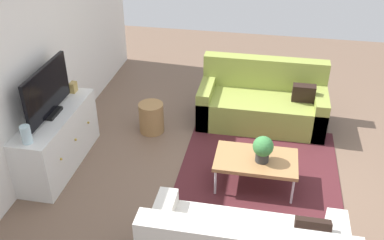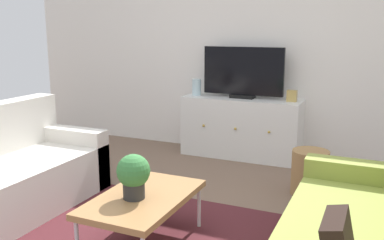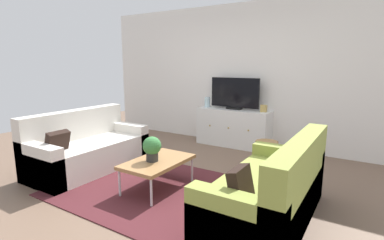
{
  "view_description": "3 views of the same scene",
  "coord_description": "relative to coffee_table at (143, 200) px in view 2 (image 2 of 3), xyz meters",
  "views": [
    {
      "loc": [
        -4.09,
        -0.14,
        3.32
      ],
      "look_at": [
        0.0,
        0.64,
        0.78
      ],
      "focal_mm": 40.99,
      "sensor_mm": 36.0,
      "label": 1
    },
    {
      "loc": [
        1.41,
        -2.51,
        1.53
      ],
      "look_at": [
        0.0,
        0.64,
        0.78
      ],
      "focal_mm": 39.8,
      "sensor_mm": 36.0,
      "label": 2
    },
    {
      "loc": [
        2.21,
        -2.86,
        1.57
      ],
      "look_at": [
        0.0,
        0.64,
        0.78
      ],
      "focal_mm": 27.51,
      "sensor_mm": 36.0,
      "label": 3
    }
  ],
  "objects": [
    {
      "name": "ground_plane",
      "position": [
        0.04,
        0.11,
        -0.35
      ],
      "size": [
        10.0,
        10.0,
        0.0
      ],
      "primitive_type": "plane",
      "color": "brown"
    },
    {
      "name": "flat_screen_tv",
      "position": [
        -0.04,
        2.4,
        0.66
      ],
      "size": [
        0.97,
        0.16,
        0.6
      ],
      "color": "black",
      "rests_on": "tv_console"
    },
    {
      "name": "coffee_table",
      "position": [
        0.0,
        0.0,
        0.0
      ],
      "size": [
        0.57,
        0.93,
        0.38
      ],
      "color": "#A37547",
      "rests_on": "ground_plane"
    },
    {
      "name": "mantel_clock",
      "position": [
        0.55,
        2.38,
        0.43
      ],
      "size": [
        0.11,
        0.07,
        0.13
      ],
      "primitive_type": "cube",
      "color": "tan",
      "rests_on": "tv_console"
    },
    {
      "name": "wicker_basket",
      "position": [
        0.92,
        1.48,
        -0.14
      ],
      "size": [
        0.34,
        0.34,
        0.42
      ],
      "primitive_type": "cylinder",
      "color": "#9E7547",
      "rests_on": "ground_plane"
    },
    {
      "name": "wall_back",
      "position": [
        0.04,
        2.66,
        1.0
      ],
      "size": [
        6.4,
        0.12,
        2.7
      ],
      "primitive_type": "cube",
      "color": "white",
      "rests_on": "ground_plane"
    },
    {
      "name": "glass_vase",
      "position": [
        -0.62,
        2.38,
        0.46
      ],
      "size": [
        0.11,
        0.11,
        0.2
      ],
      "primitive_type": "cylinder",
      "color": "silver",
      "rests_on": "tv_console"
    },
    {
      "name": "tv_console",
      "position": [
        -0.04,
        2.38,
        0.0
      ],
      "size": [
        1.41,
        0.47,
        0.72
      ],
      "color": "white",
      "rests_on": "ground_plane"
    },
    {
      "name": "potted_plant",
      "position": [
        -0.03,
        -0.06,
        0.2
      ],
      "size": [
        0.23,
        0.23,
        0.31
      ],
      "color": "#2D2D2D",
      "rests_on": "coffee_table"
    }
  ]
}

